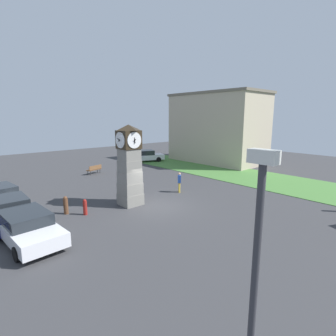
{
  "coord_description": "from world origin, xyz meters",
  "views": [
    {
      "loc": [
        12.93,
        -10.36,
        5.83
      ],
      "look_at": [
        -0.57,
        1.58,
        2.29
      ],
      "focal_mm": 28.0,
      "sensor_mm": 36.0,
      "label": 1
    }
  ],
  "objects_px": {
    "car_by_building": "(28,227)",
    "street_lamp_far_side": "(256,267)",
    "car_navy_sedan": "(0,198)",
    "clock_tower": "(129,166)",
    "bench": "(94,169)",
    "bollard_near_tower": "(66,205)",
    "pedestrian_crossing_lot": "(179,181)",
    "car_silver_hatch": "(146,156)",
    "bollard_mid_row": "(85,207)",
    "car_near_tower": "(9,212)"
  },
  "relations": [
    {
      "from": "bollard_near_tower",
      "to": "car_by_building",
      "type": "xyz_separation_m",
      "value": [
        2.47,
        -2.69,
        0.18
      ]
    },
    {
      "from": "bollard_near_tower",
      "to": "street_lamp_far_side",
      "type": "bearing_deg",
      "value": -5.52
    },
    {
      "from": "pedestrian_crossing_lot",
      "to": "car_navy_sedan",
      "type": "bearing_deg",
      "value": -112.88
    },
    {
      "from": "car_navy_sedan",
      "to": "street_lamp_far_side",
      "type": "height_order",
      "value": "street_lamp_far_side"
    },
    {
      "from": "car_by_building",
      "to": "car_near_tower",
      "type": "bearing_deg",
      "value": -174.44
    },
    {
      "from": "car_silver_hatch",
      "to": "street_lamp_far_side",
      "type": "bearing_deg",
      "value": -32.79
    },
    {
      "from": "bollard_near_tower",
      "to": "bench",
      "type": "xyz_separation_m",
      "value": [
        -9.44,
        6.48,
        -0.04
      ]
    },
    {
      "from": "clock_tower",
      "to": "street_lamp_far_side",
      "type": "bearing_deg",
      "value": -23.19
    },
    {
      "from": "bollard_near_tower",
      "to": "car_near_tower",
      "type": "bearing_deg",
      "value": -93.22
    },
    {
      "from": "car_by_building",
      "to": "car_silver_hatch",
      "type": "xyz_separation_m",
      "value": [
        -14.57,
        17.74,
        0.03
      ]
    },
    {
      "from": "car_silver_hatch",
      "to": "bench",
      "type": "relative_size",
      "value": 2.88
    },
    {
      "from": "car_navy_sedan",
      "to": "car_silver_hatch",
      "type": "distance_m",
      "value": 19.84
    },
    {
      "from": "car_navy_sedan",
      "to": "bollard_mid_row",
      "type": "bearing_deg",
      "value": 39.41
    },
    {
      "from": "car_near_tower",
      "to": "bollard_near_tower",
      "type": "bearing_deg",
      "value": 86.78
    },
    {
      "from": "bollard_mid_row",
      "to": "street_lamp_far_side",
      "type": "relative_size",
      "value": 0.18
    },
    {
      "from": "clock_tower",
      "to": "street_lamp_far_side",
      "type": "height_order",
      "value": "clock_tower"
    },
    {
      "from": "bollard_mid_row",
      "to": "car_silver_hatch",
      "type": "distance_m",
      "value": 19.29
    },
    {
      "from": "car_near_tower",
      "to": "bench",
      "type": "relative_size",
      "value": 2.31
    },
    {
      "from": "clock_tower",
      "to": "car_navy_sedan",
      "type": "distance_m",
      "value": 8.42
    },
    {
      "from": "street_lamp_far_side",
      "to": "car_by_building",
      "type": "bearing_deg",
      "value": -172.58
    },
    {
      "from": "bollard_mid_row",
      "to": "car_near_tower",
      "type": "height_order",
      "value": "car_near_tower"
    },
    {
      "from": "bollard_mid_row",
      "to": "pedestrian_crossing_lot",
      "type": "bearing_deg",
      "value": 87.74
    },
    {
      "from": "clock_tower",
      "to": "bench",
      "type": "xyz_separation_m",
      "value": [
        -10.55,
        2.55,
        -2.11
      ]
    },
    {
      "from": "pedestrian_crossing_lot",
      "to": "street_lamp_far_side",
      "type": "xyz_separation_m",
      "value": [
        12.05,
        -9.69,
        2.23
      ]
    },
    {
      "from": "car_silver_hatch",
      "to": "street_lamp_far_side",
      "type": "relative_size",
      "value": 0.92
    },
    {
      "from": "car_silver_hatch",
      "to": "street_lamp_far_side",
      "type": "distance_m",
      "value": 30.26
    },
    {
      "from": "car_near_tower",
      "to": "street_lamp_far_side",
      "type": "distance_m",
      "value": 13.73
    },
    {
      "from": "bollard_mid_row",
      "to": "car_silver_hatch",
      "type": "bearing_deg",
      "value": 132.41
    },
    {
      "from": "car_navy_sedan",
      "to": "street_lamp_far_side",
      "type": "xyz_separation_m",
      "value": [
        16.8,
        1.56,
        2.34
      ]
    },
    {
      "from": "bollard_near_tower",
      "to": "car_by_building",
      "type": "relative_size",
      "value": 0.24
    },
    {
      "from": "bench",
      "to": "pedestrian_crossing_lot",
      "type": "xyz_separation_m",
      "value": [
        10.65,
        1.93,
        0.37
      ]
    },
    {
      "from": "car_near_tower",
      "to": "bench",
      "type": "height_order",
      "value": "car_near_tower"
    },
    {
      "from": "bench",
      "to": "street_lamp_far_side",
      "type": "height_order",
      "value": "street_lamp_far_side"
    },
    {
      "from": "car_silver_hatch",
      "to": "bollard_near_tower",
      "type": "bearing_deg",
      "value": -51.21
    },
    {
      "from": "car_by_building",
      "to": "bench",
      "type": "height_order",
      "value": "car_by_building"
    },
    {
      "from": "bollard_mid_row",
      "to": "street_lamp_far_side",
      "type": "xyz_separation_m",
      "value": [
        12.35,
        -2.1,
        2.63
      ]
    },
    {
      "from": "car_silver_hatch",
      "to": "clock_tower",
      "type": "bearing_deg",
      "value": -40.12
    },
    {
      "from": "car_navy_sedan",
      "to": "pedestrian_crossing_lot",
      "type": "xyz_separation_m",
      "value": [
        4.75,
        11.25,
        0.12
      ]
    },
    {
      "from": "bollard_near_tower",
      "to": "car_by_building",
      "type": "height_order",
      "value": "car_by_building"
    },
    {
      "from": "bollard_mid_row",
      "to": "car_by_building",
      "type": "distance_m",
      "value": 3.84
    },
    {
      "from": "clock_tower",
      "to": "street_lamp_far_side",
      "type": "relative_size",
      "value": 1.01
    },
    {
      "from": "bollard_near_tower",
      "to": "pedestrian_crossing_lot",
      "type": "relative_size",
      "value": 0.71
    },
    {
      "from": "car_by_building",
      "to": "street_lamp_far_side",
      "type": "distance_m",
      "value": 11.14
    },
    {
      "from": "bollard_near_tower",
      "to": "bollard_mid_row",
      "type": "distance_m",
      "value": 1.22
    },
    {
      "from": "clock_tower",
      "to": "car_silver_hatch",
      "type": "xyz_separation_m",
      "value": [
        -13.21,
        11.13,
        -1.87
      ]
    },
    {
      "from": "street_lamp_far_side",
      "to": "pedestrian_crossing_lot",
      "type": "bearing_deg",
      "value": 141.2
    },
    {
      "from": "car_navy_sedan",
      "to": "car_near_tower",
      "type": "height_order",
      "value": "car_near_tower"
    },
    {
      "from": "car_silver_hatch",
      "to": "bench",
      "type": "distance_m",
      "value": 8.98
    },
    {
      "from": "car_navy_sedan",
      "to": "car_near_tower",
      "type": "bearing_deg",
      "value": -1.76
    },
    {
      "from": "bench",
      "to": "clock_tower",
      "type": "bearing_deg",
      "value": -13.6
    }
  ]
}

